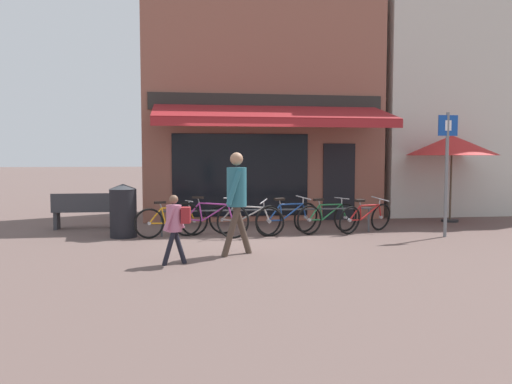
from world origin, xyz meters
The scene contains 16 objects.
ground_plane centered at (0.00, 0.00, 0.00)m, with size 160.00×160.00×0.00m, color brown.
shop_front centered at (0.96, 4.13, 3.22)m, with size 6.63×4.83×6.46m.
neighbour_building centered at (7.72, 4.65, 3.87)m, with size 6.48×4.00×7.73m.
bike_rack_rail centered at (0.58, 0.38, 0.49)m, with size 4.83×0.04×0.57m.
bicycle_orange centered at (-1.56, 0.29, 0.35)m, with size 1.60×0.65×0.79m.
bicycle_purple centered at (-0.76, 0.15, 0.40)m, with size 1.69×0.90×0.89m.
bicycle_silver centered at (0.05, 0.28, 0.36)m, with size 1.64×0.91×0.82m.
bicycle_blue centered at (1.00, 0.28, 0.37)m, with size 1.63×0.87×0.85m.
bicycle_green centered at (1.94, 0.33, 0.36)m, with size 1.60×0.70×0.80m.
bicycle_red centered at (2.83, 0.28, 0.35)m, with size 1.58×0.90×0.81m.
pedestrian_adult centered at (-0.39, -1.90, 1.12)m, with size 0.60×0.62×1.83m.
pedestrian_child centered at (-1.44, -2.53, 0.71)m, with size 0.48×0.36×1.14m.
litter_bin centered at (-2.60, 0.42, 0.58)m, with size 0.58×0.58×1.16m.
parking_sign centered at (4.32, -0.57, 1.63)m, with size 0.44×0.07×2.69m.
cafe_parasol centered at (5.77, 1.78, 2.04)m, with size 2.38×2.38×2.31m.
park_bench centered at (-3.60, 1.80, 0.46)m, with size 1.60×0.46×0.87m.
Camera 1 is at (-1.34, -10.59, 1.74)m, focal length 35.00 mm.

